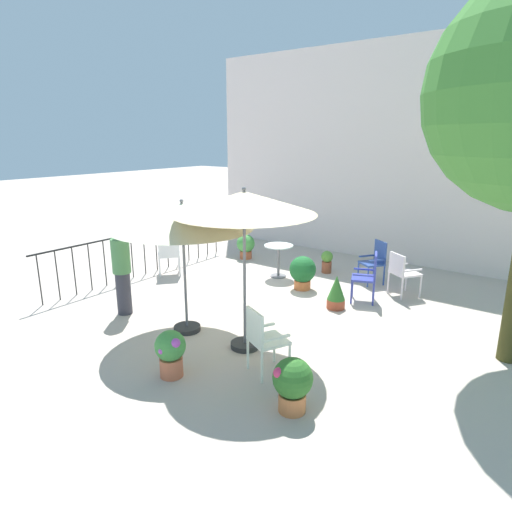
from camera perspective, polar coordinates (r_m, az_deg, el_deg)
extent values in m
plane|color=#BCAB9D|center=(8.36, 0.86, -6.47)|extent=(60.00, 60.00, 0.00)
cube|color=silver|center=(11.84, 14.45, 12.78)|extent=(9.20, 0.30, 5.36)
cube|color=black|center=(10.33, -14.53, 3.07)|extent=(0.03, 5.32, 0.03)
cylinder|color=black|center=(9.16, -26.40, -2.84)|extent=(0.02, 0.02, 1.00)
cylinder|color=black|center=(9.32, -24.48, -2.33)|extent=(0.02, 0.02, 1.00)
cylinder|color=black|center=(9.48, -22.63, -1.84)|extent=(0.02, 0.02, 1.00)
cylinder|color=black|center=(9.66, -20.84, -1.36)|extent=(0.02, 0.02, 1.00)
cylinder|color=black|center=(9.84, -19.12, -0.90)|extent=(0.02, 0.02, 1.00)
cylinder|color=black|center=(10.03, -17.47, -0.45)|extent=(0.02, 0.02, 1.00)
cylinder|color=black|center=(10.24, -15.87, -0.03)|extent=(0.02, 0.02, 1.00)
cylinder|color=black|center=(10.45, -14.35, 0.38)|extent=(0.02, 0.02, 1.00)
cylinder|color=black|center=(10.66, -12.88, 0.78)|extent=(0.02, 0.02, 1.00)
cylinder|color=black|center=(10.89, -11.47, 1.16)|extent=(0.02, 0.02, 1.00)
cylinder|color=black|center=(11.12, -10.12, 1.52)|extent=(0.02, 0.02, 1.00)
cylinder|color=black|center=(11.36, -8.83, 1.86)|extent=(0.02, 0.02, 1.00)
cylinder|color=black|center=(11.60, -7.59, 2.19)|extent=(0.02, 0.02, 1.00)
cylinder|color=black|center=(11.85, -6.40, 2.51)|extent=(0.02, 0.02, 1.00)
cylinder|color=black|center=(12.11, -5.26, 2.81)|extent=(0.02, 0.02, 1.00)
sphere|color=#478229|center=(7.28, 29.50, 18.77)|extent=(1.66, 1.66, 1.66)
cylinder|color=#2D2D2D|center=(7.41, -8.96, -9.28)|extent=(0.44, 0.44, 0.08)
cylinder|color=slate|center=(7.05, -9.30, -1.71)|extent=(0.04, 0.04, 2.12)
cone|color=beige|center=(6.86, -9.61, 5.19)|extent=(2.21, 2.21, 0.40)
sphere|color=slate|center=(6.82, -9.69, 7.09)|extent=(0.06, 0.06, 0.06)
cylinder|color=#2D2D2D|center=(6.79, -1.44, -11.49)|extent=(0.44, 0.44, 0.08)
cylinder|color=slate|center=(6.35, -1.50, -2.22)|extent=(0.04, 0.04, 2.37)
cone|color=beige|center=(6.13, -1.57, 6.98)|extent=(2.05, 2.05, 0.32)
sphere|color=slate|center=(6.10, -1.58, 8.74)|extent=(0.06, 0.06, 0.06)
cylinder|color=silver|center=(9.85, 2.98, 1.36)|extent=(0.65, 0.65, 0.02)
cylinder|color=slate|center=(9.94, 2.95, -0.73)|extent=(0.06, 0.06, 0.72)
cylinder|color=slate|center=(10.04, 2.92, -2.62)|extent=(0.36, 0.36, 0.03)
cube|color=white|center=(5.95, 1.65, -10.94)|extent=(0.60, 0.60, 0.04)
cube|color=white|center=(5.76, -0.15, -9.21)|extent=(0.40, 0.22, 0.44)
cube|color=white|center=(5.74, 2.66, -10.66)|extent=(0.21, 0.38, 0.03)
cube|color=white|center=(6.06, 0.71, -9.17)|extent=(0.21, 0.38, 0.03)
cylinder|color=white|center=(6.00, 4.40, -13.38)|extent=(0.04, 0.04, 0.45)
cylinder|color=white|center=(6.31, 2.40, -11.81)|extent=(0.04, 0.04, 0.45)
cylinder|color=white|center=(5.81, 0.79, -14.32)|extent=(0.04, 0.04, 0.45)
cylinder|color=white|center=(6.14, -1.07, -12.63)|extent=(0.04, 0.04, 0.45)
cube|color=#343FA2|center=(8.69, 13.84, -2.83)|extent=(0.58, 0.58, 0.04)
cube|color=#343FA2|center=(8.61, 15.29, -1.25)|extent=(0.20, 0.41, 0.49)
cube|color=#343FA2|center=(8.85, 13.92, -1.69)|extent=(0.39, 0.18, 0.03)
cube|color=#343FA2|center=(8.46, 13.85, -2.47)|extent=(0.39, 0.18, 0.03)
cylinder|color=#343FA2|center=(8.96, 12.47, -3.81)|extent=(0.04, 0.04, 0.44)
cylinder|color=#343FA2|center=(8.57, 12.33, -4.69)|extent=(0.04, 0.04, 0.44)
cylinder|color=#343FA2|center=(8.96, 15.08, -3.99)|extent=(0.04, 0.04, 0.44)
cylinder|color=#343FA2|center=(8.57, 15.07, -4.88)|extent=(0.04, 0.04, 0.44)
cube|color=#2E4992|center=(9.78, 14.85, -0.94)|extent=(0.60, 0.60, 0.04)
cube|color=#2E4992|center=(9.82, 15.91, 0.58)|extent=(0.36, 0.27, 0.47)
cube|color=#2E4992|center=(9.91, 14.29, 0.03)|extent=(0.26, 0.34, 0.03)
cube|color=#2E4992|center=(9.59, 15.52, -0.56)|extent=(0.26, 0.34, 0.03)
cylinder|color=#2E4992|center=(9.91, 13.18, -2.05)|extent=(0.04, 0.04, 0.43)
cylinder|color=#2E4992|center=(9.59, 14.38, -2.71)|extent=(0.04, 0.04, 0.43)
cylinder|color=#2E4992|center=(10.11, 15.10, -1.83)|extent=(0.04, 0.04, 0.43)
cylinder|color=#2E4992|center=(9.79, 16.35, -2.47)|extent=(0.04, 0.04, 0.43)
cube|color=silver|center=(10.27, -11.28, 0.13)|extent=(0.64, 0.65, 0.04)
cube|color=silver|center=(10.02, -11.31, 1.13)|extent=(0.33, 0.38, 0.42)
cube|color=silver|center=(10.24, -10.07, 0.85)|extent=(0.32, 0.28, 0.03)
cube|color=silver|center=(10.24, -12.57, 0.71)|extent=(0.32, 0.28, 0.03)
cylinder|color=silver|center=(10.53, -10.03, -0.81)|extent=(0.04, 0.04, 0.45)
cylinder|color=silver|center=(10.52, -12.48, -0.96)|extent=(0.04, 0.04, 0.45)
cylinder|color=silver|center=(10.15, -9.91, -1.40)|extent=(0.04, 0.04, 0.45)
cylinder|color=silver|center=(10.14, -12.45, -1.55)|extent=(0.04, 0.04, 0.45)
cube|color=white|center=(9.23, 18.88, -2.12)|extent=(0.67, 0.66, 0.04)
cube|color=white|center=(9.04, 17.90, -0.95)|extent=(0.40, 0.29, 0.39)
cube|color=white|center=(9.03, 19.79, -1.78)|extent=(0.27, 0.37, 0.03)
cube|color=white|center=(9.37, 18.13, -1.04)|extent=(0.27, 0.37, 0.03)
cylinder|color=white|center=(9.27, 20.66, -3.80)|extent=(0.04, 0.04, 0.45)
cylinder|color=white|center=(9.60, 18.99, -3.00)|extent=(0.04, 0.04, 0.45)
cylinder|color=white|center=(9.01, 18.49, -4.14)|extent=(0.04, 0.04, 0.45)
cylinder|color=white|center=(9.35, 16.86, -3.31)|extent=(0.04, 0.04, 0.45)
cylinder|color=#CF6B47|center=(6.12, -10.97, -13.99)|extent=(0.31, 0.31, 0.27)
cylinder|color=#382819|center=(6.06, -11.03, -12.98)|extent=(0.27, 0.27, 0.02)
sphere|color=#449240|center=(5.98, -11.12, -11.41)|extent=(0.41, 0.41, 0.41)
sphere|color=#B149B7|center=(5.89, -12.04, -12.14)|extent=(0.09, 0.09, 0.09)
sphere|color=#B149B7|center=(5.80, -10.44, -11.11)|extent=(0.12, 0.12, 0.12)
sphere|color=#B149B7|center=(5.86, -12.20, -12.02)|extent=(0.09, 0.09, 0.09)
cylinder|color=#CE6C39|center=(9.26, 6.05, -3.71)|extent=(0.35, 0.35, 0.19)
cylinder|color=#382819|center=(9.24, 6.07, -3.20)|extent=(0.30, 0.30, 0.02)
sphere|color=#1A5B27|center=(9.16, 6.11, -1.74)|extent=(0.56, 0.56, 0.56)
cylinder|color=#C97440|center=(5.38, 4.73, -18.44)|extent=(0.32, 0.32, 0.23)
cylinder|color=#382819|center=(5.32, 4.75, -17.51)|extent=(0.28, 0.28, 0.02)
sphere|color=#2E6926|center=(5.21, 4.81, -15.56)|extent=(0.47, 0.47, 0.47)
sphere|color=#D63664|center=(5.27, 6.42, -15.94)|extent=(0.10, 0.10, 0.10)
sphere|color=#D63664|center=(5.08, 2.96, -14.99)|extent=(0.12, 0.12, 0.12)
cylinder|color=brown|center=(10.43, 9.19, -1.43)|extent=(0.23, 0.23, 0.27)
cylinder|color=#382819|center=(10.39, 9.22, -0.75)|extent=(0.20, 0.20, 0.02)
sphere|color=#548F34|center=(10.36, 9.25, -0.09)|extent=(0.27, 0.27, 0.27)
cylinder|color=#B05835|center=(11.51, -1.34, 0.18)|extent=(0.31, 0.31, 0.20)
cylinder|color=#382819|center=(11.48, -1.35, 0.62)|extent=(0.28, 0.28, 0.02)
sphere|color=#499A44|center=(11.43, -1.35, 1.65)|extent=(0.47, 0.47, 0.47)
cylinder|color=#9E442C|center=(8.34, 10.35, -6.14)|extent=(0.34, 0.34, 0.17)
cylinder|color=#382819|center=(8.31, 10.37, -5.64)|extent=(0.30, 0.30, 0.02)
cone|color=#326E2A|center=(8.23, 10.45, -4.07)|extent=(0.33, 0.33, 0.46)
cylinder|color=#33333D|center=(8.22, -16.86, -4.65)|extent=(0.26, 0.26, 0.77)
cylinder|color=#4B864B|center=(8.02, -17.24, 0.02)|extent=(0.42, 0.42, 0.61)
sphere|color=tan|center=(7.93, -17.47, 2.88)|extent=(0.21, 0.21, 0.21)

